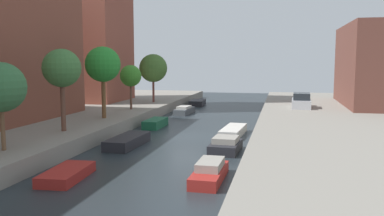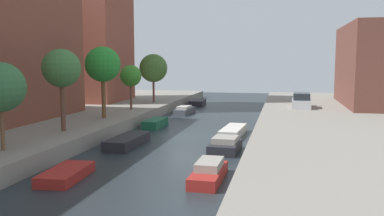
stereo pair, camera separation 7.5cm
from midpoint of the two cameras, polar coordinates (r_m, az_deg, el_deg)
name	(u,v)px [view 2 (the right image)]	position (r m, az deg, el deg)	size (l,w,h in m)	color
ground_plane	(187,136)	(30.29, -0.65, -4.00)	(84.00, 84.00, 0.00)	#232B30
quay_left	(9,123)	(36.62, -24.17, -1.94)	(20.00, 64.00, 1.00)	gray
street_tree_1	(0,87)	(22.84, -25.15, 2.62)	(2.55, 2.55, 4.53)	brown
street_tree_2	(61,69)	(27.75, -17.70, 5.24)	(2.49, 2.49, 5.36)	brown
street_tree_3	(103,65)	(33.28, -12.29, 5.92)	(2.82, 2.82, 5.72)	brown
street_tree_4	(131,76)	(38.87, -8.51, 4.44)	(2.03, 2.03, 4.19)	brown
street_tree_5	(153,68)	(45.38, -5.37, 5.56)	(3.10, 3.10, 5.32)	brown
parked_car	(301,101)	(41.46, 15.10, 0.90)	(1.93, 4.28, 1.46)	#B7B7BC
moored_boat_left_1	(66,174)	(20.44, -17.10, -8.81)	(1.79, 3.49, 0.50)	maroon
moored_boat_left_2	(127,141)	(27.19, -8.95, -4.60)	(1.75, 4.43, 0.66)	#232328
moored_boat_left_3	(155,123)	(34.49, -5.09, -2.14)	(1.33, 3.34, 0.69)	#195638
moored_boat_left_4	(184,110)	(43.08, -1.01, -0.33)	(1.50, 4.00, 0.85)	#4C5156
moored_boat_left_5	(198,103)	(51.18, 0.83, 0.74)	(1.86, 3.68, 0.67)	#232328
moored_boat_right_1	(209,172)	(19.39, 2.48, -8.96)	(1.33, 3.76, 0.92)	maroon
moored_boat_right_2	(225,146)	(25.26, 4.75, -5.25)	(1.83, 3.14, 0.95)	#232328
moored_boat_right_3	(233,131)	(30.89, 5.83, -3.25)	(1.68, 4.56, 0.61)	beige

